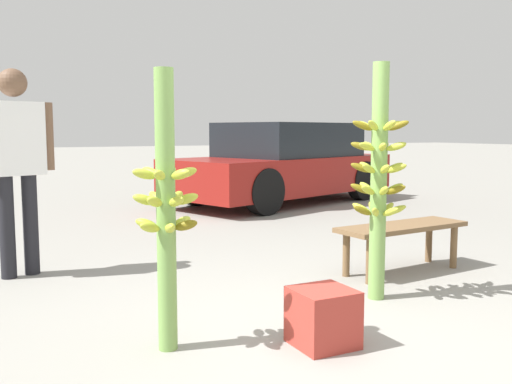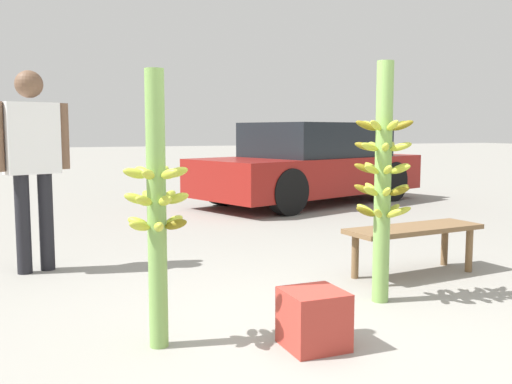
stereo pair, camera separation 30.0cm
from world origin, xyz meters
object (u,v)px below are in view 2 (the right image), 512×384
object	(u,v)px
banana_stalk_left	(157,207)
produce_crate	(314,319)
vendor_person	(32,153)
market_bench	(414,234)
banana_stalk_center	(383,178)
parked_car	(311,164)

from	to	relation	value
banana_stalk_left	produce_crate	distance (m)	1.07
vendor_person	market_bench	size ratio (longest dim) A/B	1.37
banana_stalk_left	banana_stalk_center	world-z (taller)	banana_stalk_center
parked_car	vendor_person	bearing A→B (deg)	107.41
banana_stalk_center	market_bench	world-z (taller)	banana_stalk_center
banana_stalk_left	produce_crate	xyz separation A→B (m)	(0.80, -0.34, -0.63)
banana_stalk_left	banana_stalk_center	distance (m)	1.67
market_bench	produce_crate	size ratio (longest dim) A/B	3.85
banana_stalk_left	banana_stalk_center	xyz separation A→B (m)	(1.65, 0.24, 0.09)
banana_stalk_left	vendor_person	xyz separation A→B (m)	(-0.60, 2.10, 0.23)
vendor_person	parked_car	distance (m)	5.49
banana_stalk_center	market_bench	xyz separation A→B (m)	(0.69, 0.52, -0.53)
banana_stalk_center	vendor_person	distance (m)	2.92
banana_stalk_left	market_bench	world-z (taller)	banana_stalk_left
banana_stalk_left	parked_car	size ratio (longest dim) A/B	0.35
banana_stalk_left	produce_crate	size ratio (longest dim) A/B	4.75
market_bench	parked_car	bearing A→B (deg)	67.12
banana_stalk_left	vendor_person	size ratio (longest dim) A/B	0.90
banana_stalk_left	parked_car	distance (m)	6.58
market_bench	produce_crate	distance (m)	1.91
banana_stalk_left	vendor_person	bearing A→B (deg)	105.84
parked_car	market_bench	bearing A→B (deg)	143.19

